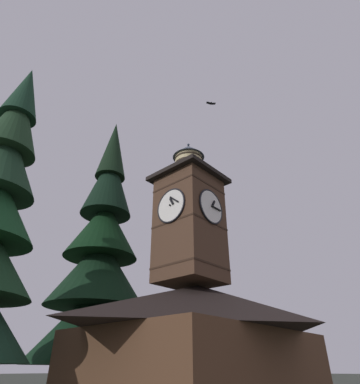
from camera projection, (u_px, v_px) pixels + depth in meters
building_main at (199, 345)px, 15.54m from camera, size 11.32×8.69×5.83m
clock_tower at (189, 216)px, 18.43m from camera, size 3.70×3.70×8.95m
pine_tree_behind at (99, 265)px, 20.45m from camera, size 7.15×7.15×19.28m
moon at (78, 317)px, 54.61m from camera, size 2.12×2.12×2.12m
flying_bird_high at (211, 103)px, 20.37m from camera, size 0.56×0.47×0.12m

